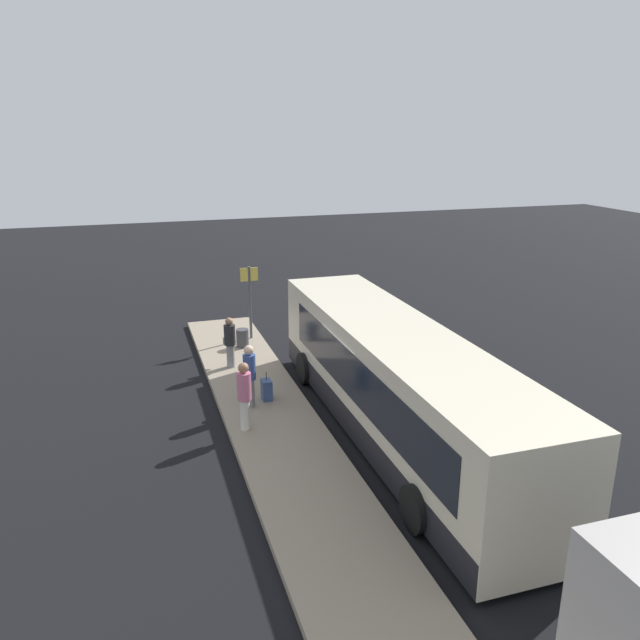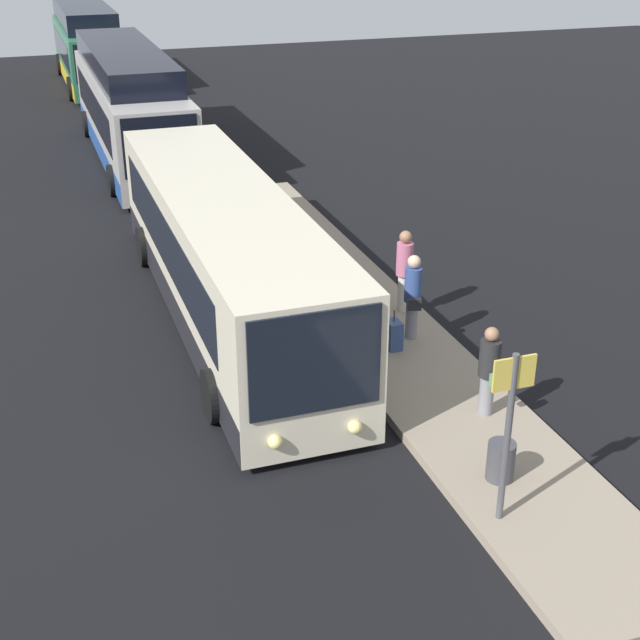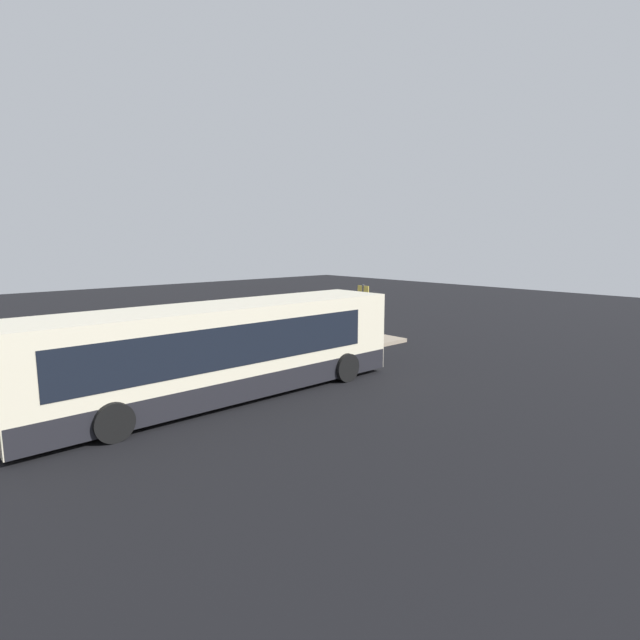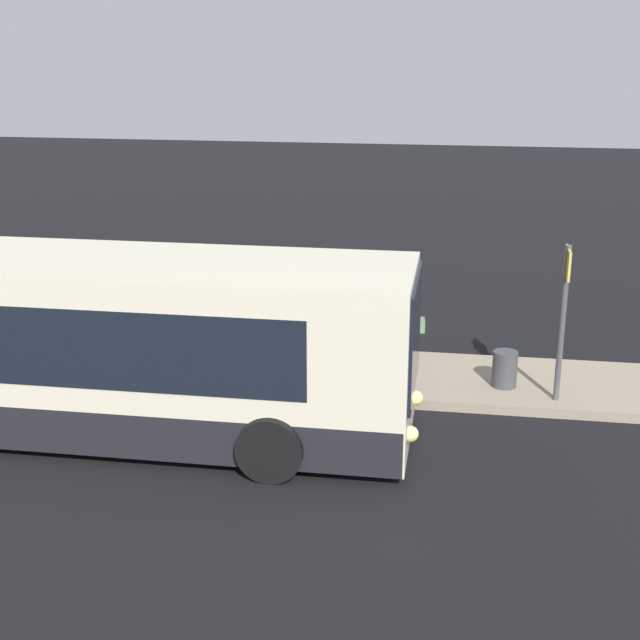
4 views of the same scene
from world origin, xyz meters
The scene contains 9 objects.
ground centered at (0.00, 0.00, 0.00)m, with size 80.00×80.00×0.00m, color black.
platform centered at (0.00, 2.84, 0.09)m, with size 20.00×2.48×0.17m.
bus_lead centered at (-1.12, -0.04, 1.43)m, with size 12.24×2.76×2.89m.
passenger_boarding centered at (4.68, 3.24, 1.08)m, with size 0.57×0.41×1.68m.
passenger_waiting centered at (0.17, 3.63, 1.19)m, with size 0.47×0.47×1.84m.
passenger_with_bags centered at (1.50, 3.23, 1.17)m, with size 0.59×0.45×1.82m.
suitcase centered at (1.82, 2.70, 0.47)m, with size 0.39×0.27×0.84m.
sign_post centered at (7.35, 2.02, 1.87)m, with size 0.10×0.64×2.71m.
trash_bin centered at (6.48, 2.51, 0.50)m, with size 0.44×0.44×0.65m.
Camera 3 is at (-8.72, -13.06, 4.77)m, focal length 28.00 mm.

